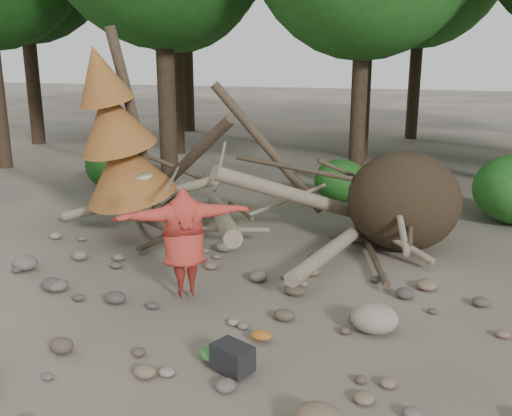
% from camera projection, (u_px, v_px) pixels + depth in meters
% --- Properties ---
extents(ground, '(120.00, 120.00, 0.00)m').
position_uv_depth(ground, '(195.00, 325.00, 8.22)').
color(ground, '#514C44').
rests_on(ground, ground).
extents(deadfall_pile, '(8.55, 5.24, 3.30)m').
position_uv_depth(deadfall_pile, '(373.00, 202.00, 11.29)').
color(deadfall_pile, '#332619').
rests_on(deadfall_pile, ground).
extents(dead_conifer, '(2.06, 2.16, 4.35)m').
position_uv_depth(dead_conifer, '(118.00, 138.00, 11.68)').
color(dead_conifer, '#4C3F30').
rests_on(dead_conifer, ground).
extents(bush_left, '(1.80, 1.80, 1.44)m').
position_uv_depth(bush_left, '(118.00, 165.00, 16.26)').
color(bush_left, '#174C14').
rests_on(bush_left, ground).
extents(bush_mid, '(1.40, 1.40, 1.12)m').
position_uv_depth(bush_mid, '(340.00, 180.00, 15.03)').
color(bush_mid, '#1F601C').
rests_on(bush_mid, ground).
extents(frisbee_thrower, '(2.18, 1.66, 1.81)m').
position_uv_depth(frisbee_thrower, '(184.00, 242.00, 8.86)').
color(frisbee_thrower, '#AD3027').
rests_on(frisbee_thrower, ground).
extents(backpack, '(0.57, 0.49, 0.32)m').
position_uv_depth(backpack, '(233.00, 362.00, 6.93)').
color(backpack, black).
rests_on(backpack, ground).
extents(cloth_green, '(0.48, 0.40, 0.18)m').
position_uv_depth(cloth_green, '(218.00, 357.00, 7.18)').
color(cloth_green, '#2F6E2C').
rests_on(cloth_green, ground).
extents(cloth_orange, '(0.29, 0.24, 0.11)m').
position_uv_depth(cloth_orange, '(261.00, 339.00, 7.72)').
color(cloth_orange, '#A65D1C').
rests_on(cloth_orange, ground).
extents(boulder_mid_right, '(0.68, 0.61, 0.41)m').
position_uv_depth(boulder_mid_right, '(374.00, 318.00, 7.98)').
color(boulder_mid_right, gray).
rests_on(boulder_mid_right, ground).
extents(boulder_mid_left, '(0.45, 0.41, 0.27)m').
position_uv_depth(boulder_mid_left, '(25.00, 263.00, 10.28)').
color(boulder_mid_left, '#655D55').
rests_on(boulder_mid_left, ground).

